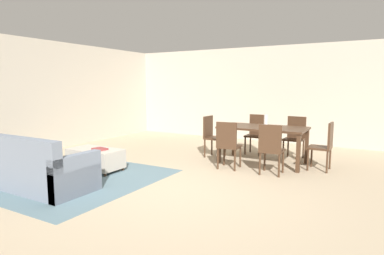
{
  "coord_description": "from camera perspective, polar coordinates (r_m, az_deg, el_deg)",
  "views": [
    {
      "loc": [
        2.63,
        -4.15,
        1.6
      ],
      "look_at": [
        -0.51,
        1.31,
        0.78
      ],
      "focal_mm": 30.27,
      "sensor_mm": 36.0,
      "label": 1
    }
  ],
  "objects": [
    {
      "name": "ground_plane",
      "position": [
        5.17,
        -2.41,
        -10.61
      ],
      "size": [
        10.8,
        10.8,
        0.0
      ],
      "primitive_type": "plane",
      "color": "tan"
    },
    {
      "name": "dining_chair_far_right",
      "position": [
        7.48,
        17.7,
        -1.24
      ],
      "size": [
        0.43,
        0.43,
        0.92
      ],
      "color": "#422B1C",
      "rests_on": "ground_plane"
    },
    {
      "name": "dining_chair_far_left",
      "position": [
        7.76,
        11.25,
        -0.74
      ],
      "size": [
        0.41,
        0.41,
        0.92
      ],
      "color": "#422B1C",
      "rests_on": "ground_plane"
    },
    {
      "name": "vase_centerpiece",
      "position": [
        6.72,
        12.89,
        1.14
      ],
      "size": [
        0.08,
        0.08,
        0.26
      ],
      "primitive_type": "cylinder",
      "color": "silver",
      "rests_on": "dining_table"
    },
    {
      "name": "dining_chair_near_right",
      "position": [
        5.93,
        13.75,
        -3.28
      ],
      "size": [
        0.42,
        0.42,
        0.92
      ],
      "color": "#422B1C",
      "rests_on": "ground_plane"
    },
    {
      "name": "wall_back",
      "position": [
        9.53,
        13.86,
        5.69
      ],
      "size": [
        9.0,
        0.12,
        2.7
      ],
      "primitive_type": "cube",
      "color": "#BCB2A0",
      "rests_on": "ground_plane"
    },
    {
      "name": "wall_left",
      "position": [
        8.52,
        -27.14,
        4.92
      ],
      "size": [
        0.12,
        11.0,
        2.7
      ],
      "primitive_type": "cube",
      "color": "#BCB2A0",
      "rests_on": "ground_plane"
    },
    {
      "name": "dining_chair_head_east",
      "position": [
        6.56,
        22.33,
        -2.62
      ],
      "size": [
        0.41,
        0.41,
        0.92
      ],
      "color": "#422B1C",
      "rests_on": "ground_plane"
    },
    {
      "name": "couch",
      "position": [
        5.73,
        -26.5,
        -6.53
      ],
      "size": [
        2.09,
        0.85,
        0.86
      ],
      "color": "slate",
      "rests_on": "ground_plane"
    },
    {
      "name": "dining_chair_near_left",
      "position": [
        6.21,
        6.36,
        -2.65
      ],
      "size": [
        0.43,
        0.43,
        0.92
      ],
      "color": "#422B1C",
      "rests_on": "ground_plane"
    },
    {
      "name": "dining_chair_head_west",
      "position": [
        7.29,
        3.5,
        -1.12
      ],
      "size": [
        0.41,
        0.41,
        0.92
      ],
      "color": "#422B1C",
      "rests_on": "ground_plane"
    },
    {
      "name": "book_on_ottoman",
      "position": [
        6.27,
        -15.94,
        -3.67
      ],
      "size": [
        0.29,
        0.24,
        0.03
      ],
      "primitive_type": "cube",
      "rotation": [
        0.0,
        0.0,
        -0.17
      ],
      "color": "maroon",
      "rests_on": "ottoman_table"
    },
    {
      "name": "dining_table",
      "position": [
        6.8,
        12.39,
        -0.6
      ],
      "size": [
        1.72,
        0.93,
        0.76
      ],
      "color": "#422B1C",
      "rests_on": "ground_plane"
    },
    {
      "name": "area_rug",
      "position": [
        6.13,
        -20.98,
        -8.17
      ],
      "size": [
        3.0,
        2.8,
        0.01
      ],
      "primitive_type": "cube",
      "color": "slate",
      "rests_on": "ground_plane"
    },
    {
      "name": "ottoman_table",
      "position": [
        6.42,
        -16.63,
        -5.18
      ],
      "size": [
        1.03,
        0.56,
        0.41
      ],
      "color": "#B7AD9E",
      "rests_on": "ground_plane"
    }
  ]
}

